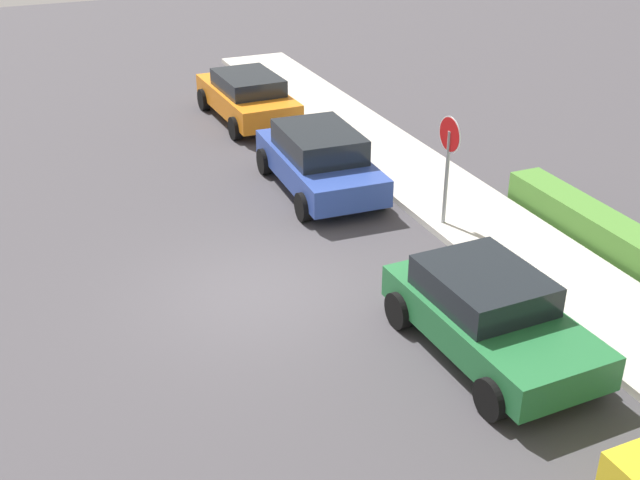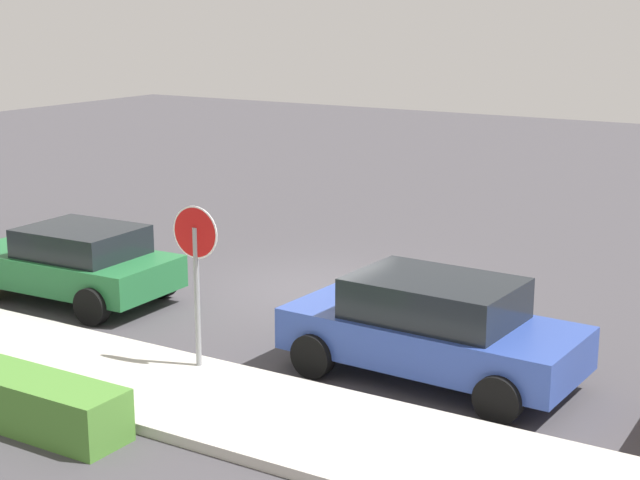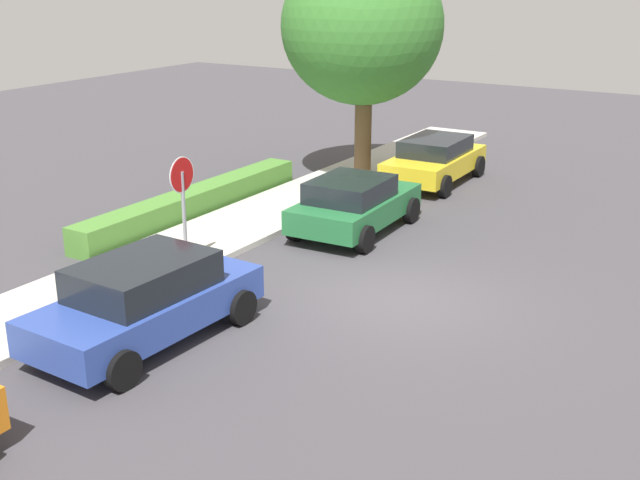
% 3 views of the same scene
% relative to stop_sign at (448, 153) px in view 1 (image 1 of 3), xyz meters
% --- Properties ---
extents(ground_plane, '(60.00, 60.00, 0.00)m').
position_rel_stop_sign_xyz_m(ground_plane, '(1.00, -4.52, -1.69)').
color(ground_plane, '#423F44').
extents(sidewalk_curb, '(32.00, 2.34, 0.14)m').
position_rel_stop_sign_xyz_m(sidewalk_curb, '(1.00, 0.84, -1.62)').
color(sidewalk_curb, beige).
rests_on(sidewalk_curb, ground_plane).
extents(stop_sign, '(0.75, 0.08, 2.47)m').
position_rel_stop_sign_xyz_m(stop_sign, '(0.00, 0.00, 0.00)').
color(stop_sign, gray).
rests_on(stop_sign, ground_plane).
extents(parked_car_blue, '(4.25, 2.16, 1.48)m').
position_rel_stop_sign_xyz_m(parked_car_blue, '(-2.91, -1.61, -0.93)').
color(parked_car_blue, '#2D479E').
rests_on(parked_car_blue, ground_plane).
extents(parked_car_green, '(3.90, 2.15, 1.37)m').
position_rel_stop_sign_xyz_m(parked_car_green, '(4.17, -1.70, -0.98)').
color(parked_car_green, '#236B38').
rests_on(parked_car_green, ground_plane).
extents(parked_car_orange, '(4.28, 2.06, 1.38)m').
position_rel_stop_sign_xyz_m(parked_car_orange, '(-8.39, -1.53, -0.96)').
color(parked_car_orange, orange).
rests_on(parked_car_orange, ground_plane).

